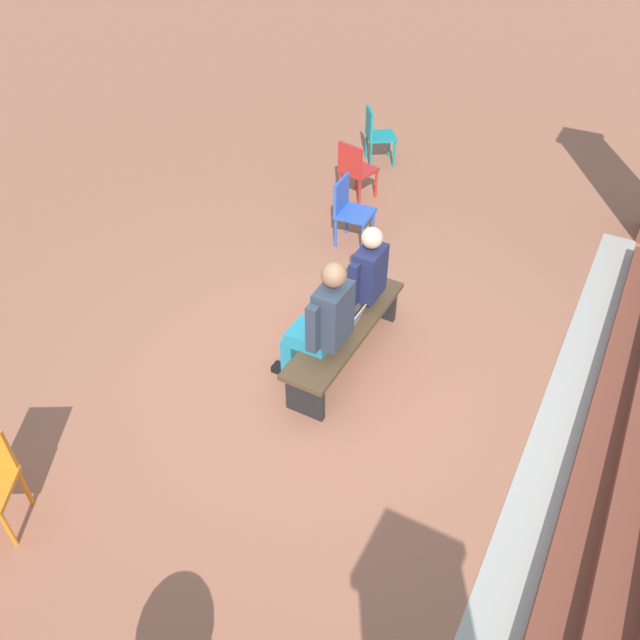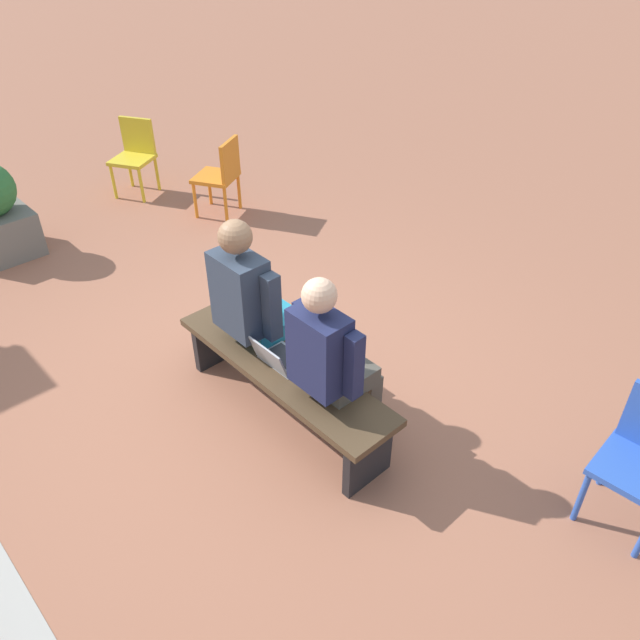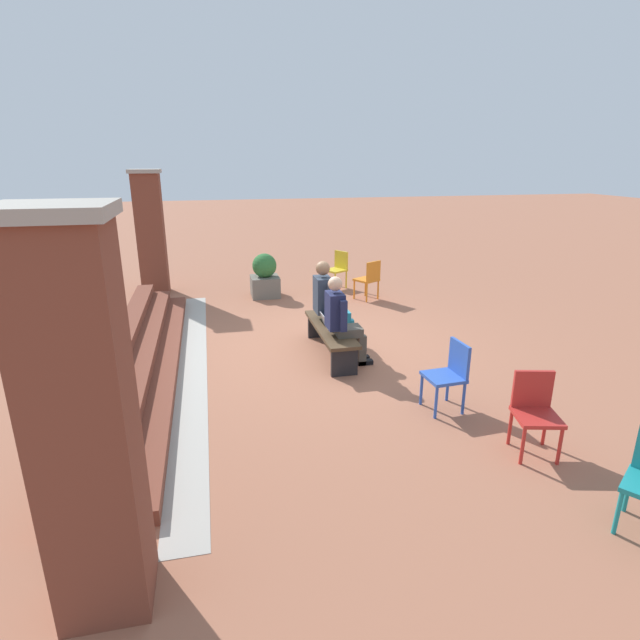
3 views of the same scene
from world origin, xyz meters
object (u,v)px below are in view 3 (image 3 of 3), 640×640
Objects in this scene: plastic_chair_far_left at (535,408)px; bench at (331,333)px; planter at (265,277)px; person_adult at (330,302)px; person_student at (342,318)px; plastic_chair_by_pillar at (369,278)px; plastic_chair_near_bench_right at (338,267)px; plastic_chair_mid_courtyard at (450,372)px; laptop at (330,323)px.

bench is at bearing 24.71° from plastic_chair_far_left.
person_adult is at bearing -168.67° from planter.
person_student is 1.57× the size of plastic_chair_by_pillar.
plastic_chair_near_bench_right is 6.00m from plastic_chair_mid_courtyard.
laptop reaches higher than bench.
laptop is at bearing 163.70° from plastic_chair_near_bench_right.
person_adult is at bearing 163.45° from plastic_chair_near_bench_right.
person_adult is 1.65× the size of plastic_chair_near_bench_right.
bench is 0.53m from person_adult.
plastic_chair_by_pillar is at bearing -1.50° from plastic_chair_far_left.
laptop is (-0.34, 0.08, -0.23)m from person_adult.
plastic_chair_far_left and plastic_chair_by_pillar have the same top height.
laptop is at bearing 24.77° from plastic_chair_far_left.
person_adult is 1.65× the size of plastic_chair_by_pillar.
person_student is at bearing 179.70° from person_adult.
plastic_chair_near_bench_right reaches higher than laptop.
plastic_chair_by_pillar is at bearing -161.69° from plastic_chair_near_bench_right.
person_adult reaches higher than plastic_chair_near_bench_right.
person_adult is (0.36, -0.07, 0.38)m from bench.
person_student is 1.40× the size of planter.
planter reaches higher than plastic_chair_near_bench_right.
person_adult is 1.48× the size of planter.
laptop is 4.16m from plastic_chair_near_bench_right.
plastic_chair_far_left is 5.86m from plastic_chair_by_pillar.
bench is 3.65m from planter.
plastic_chair_mid_courtyard is at bearing -154.15° from laptop.
plastic_chair_far_left reaches higher than laptop.
person_student reaches higher than laptop.
plastic_chair_by_pillar is (2.83, -1.55, -0.02)m from laptop.
person_student is 1.57× the size of plastic_chair_mid_courtyard.
planter is (3.60, 0.58, 0.08)m from bench.
plastic_chair_by_pillar is at bearing -30.54° from person_adult.
person_adult is 4.34× the size of laptop.
laptop is 0.38× the size of plastic_chair_mid_courtyard.
plastic_chair_mid_courtyard is (-6.00, 0.19, 0.00)m from plastic_chair_near_bench_right.
planter is (5.59, 1.54, -0.04)m from plastic_chair_mid_courtyard.
planter reaches higher than plastic_chair_far_left.
person_student is 1.57× the size of plastic_chair_far_left.
plastic_chair_by_pillar is (2.85, -1.54, 0.13)m from bench.
laptop is 3.23m from plastic_chair_by_pillar.
plastic_chair_far_left is 1.00× the size of plastic_chair_by_pillar.
plastic_chair_far_left is 6.89m from planter.
person_adult is at bearing 21.32° from plastic_chair_far_left.
plastic_chair_by_pillar is at bearing -28.72° from laptop.
plastic_chair_mid_courtyard and plastic_chair_by_pillar have the same top height.
person_adult is 3.62m from plastic_chair_far_left.
person_student reaches higher than plastic_chair_far_left.
plastic_chair_far_left is 1.00× the size of plastic_chair_mid_courtyard.
laptop is (0.02, 0.01, 0.15)m from bench.
plastic_chair_near_bench_right is at bearing -1.84° from plastic_chair_mid_courtyard.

